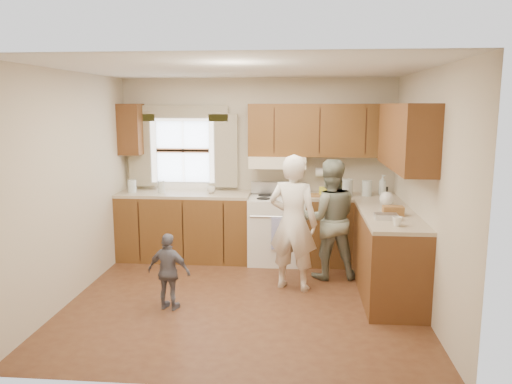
# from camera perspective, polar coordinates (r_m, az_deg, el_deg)

# --- Properties ---
(room) EXTENTS (3.80, 3.80, 3.80)m
(room) POSITION_cam_1_polar(r_m,az_deg,el_deg) (5.31, -1.45, 0.34)
(room) COLOR #4A2617
(room) RESTS_ON ground
(kitchen_fixtures) EXTENTS (3.80, 2.25, 2.15)m
(kitchen_fixtures) POSITION_cam_1_polar(r_m,az_deg,el_deg) (6.42, 5.11, -1.78)
(kitchen_fixtures) COLOR #42230E
(kitchen_fixtures) RESTS_ON ground
(stove) EXTENTS (0.76, 0.67, 1.07)m
(stove) POSITION_cam_1_polar(r_m,az_deg,el_deg) (6.85, 2.43, -4.17)
(stove) COLOR silver
(stove) RESTS_ON ground
(woman_left) EXTENTS (0.67, 0.54, 1.59)m
(woman_left) POSITION_cam_1_polar(r_m,az_deg,el_deg) (5.78, 4.26, -3.52)
(woman_left) COLOR white
(woman_left) RESTS_ON ground
(woman_right) EXTENTS (0.79, 0.66, 1.49)m
(woman_right) POSITION_cam_1_polar(r_m,az_deg,el_deg) (6.23, 8.36, -3.09)
(woman_right) COLOR #1E3627
(woman_right) RESTS_ON ground
(child) EXTENTS (0.51, 0.30, 0.82)m
(child) POSITION_cam_1_polar(r_m,az_deg,el_deg) (5.37, -9.91, -8.97)
(child) COLOR slate
(child) RESTS_ON ground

